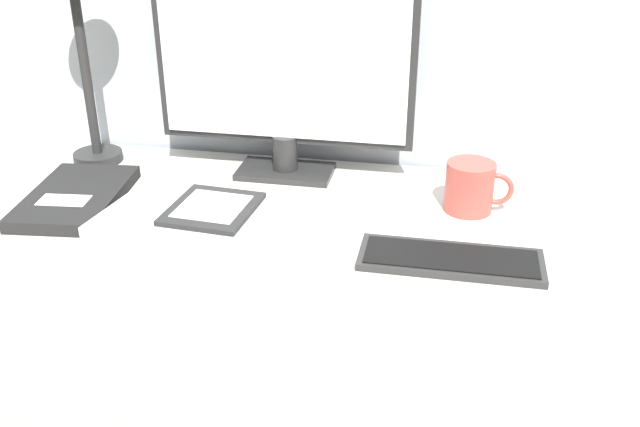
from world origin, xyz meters
TOP-DOWN VIEW (x-y plane):
  - desk at (0.00, 0.19)m, footprint 1.18×0.69m
  - monitor at (-0.08, 0.45)m, footprint 0.51×0.11m
  - keyboard at (0.27, 0.14)m, footprint 0.29×0.11m
  - laptop at (-0.16, 0.18)m, footprint 0.37×0.26m
  - ereader at (-0.15, 0.20)m, footprint 0.16×0.17m
  - desk_lamp at (-0.49, 0.44)m, footprint 0.12×0.12m
  - notebook at (-0.43, 0.23)m, footprint 0.19×0.28m
  - coffee_mug at (0.29, 0.34)m, footprint 0.12×0.09m

SIDE VIEW (x-z plane):
  - desk at x=0.00m, z-range 0.00..0.74m
  - keyboard at x=0.27m, z-range 0.74..0.75m
  - notebook at x=-0.43m, z-range 0.74..0.76m
  - laptop at x=-0.16m, z-range 0.74..0.76m
  - ereader at x=-0.15m, z-range 0.76..0.77m
  - coffee_mug at x=0.29m, z-range 0.74..0.83m
  - monitor at x=-0.08m, z-range 0.75..1.20m
  - desk_lamp at x=-0.49m, z-range 0.82..1.23m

